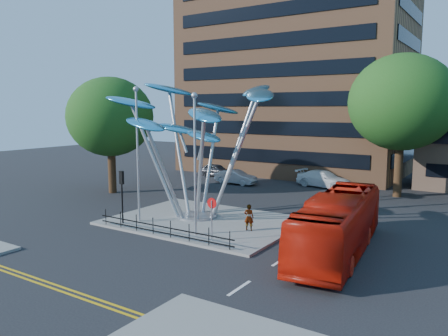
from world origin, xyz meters
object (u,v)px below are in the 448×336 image
Objects in this scene: tree_right at (402,103)px; parked_car_mid at (236,177)px; leaf_sculpture at (197,118)px; pedestrian at (249,217)px; parked_car_left at (216,170)px; tree_left at (110,117)px; street_lamp_right at (195,151)px; red_bus at (338,224)px; no_entry_sign_island at (212,212)px; traffic_light_island at (122,186)px; street_lamp_left at (137,143)px; parked_car_right at (324,179)px.

parked_car_mid is (-14.95, -2.15, -7.33)m from tree_right.
pedestrian is (4.79, -1.22, -5.91)m from leaf_sculpture.
pedestrian is 0.39× the size of parked_car_left.
street_lamp_right is (14.50, -7.00, -1.70)m from tree_left.
leaf_sculpture reaches higher than red_bus.
pedestrian is (2.22, 2.47, -4.13)m from street_lamp_right.
parked_car_left is (2.55, 13.00, -6.09)m from tree_left.
red_bus is 21.66m from parked_car_mid.
no_entry_sign_island is 3.15m from pedestrian.
tree_right reaches higher than no_entry_sign_island.
parked_car_left is (-6.45, 20.50, -1.91)m from traffic_light_island.
no_entry_sign_island reaches higher than parked_car_mid.
street_lamp_right is at bearing 162.13° from no_entry_sign_island.
no_entry_sign_island reaches higher than pedestrian.
street_lamp_left is 0.78× the size of red_bus.
leaf_sculpture reaches higher than parked_car_mid.
street_lamp_left is 2.96m from traffic_light_island.
traffic_light_island is (-0.50, -1.00, -2.74)m from street_lamp_left.
street_lamp_right is at bearing -155.21° from parked_car_mid.
pedestrian is at bearing -15.18° from tree_left.
parked_car_mid is (-8.95, 17.33, -1.11)m from no_entry_sign_island.
street_lamp_right is at bearing -172.51° from parked_car_right.
tree_right reaches higher than red_bus.
tree_left is 18.35m from no_entry_sign_island.
tree_right is 2.91× the size of parked_car_left.
leaf_sculpture reaches higher than parked_car_right.
parked_car_left is (-11.95, 20.00, -4.39)m from street_lamp_right.
parked_car_mid is 0.79× the size of parked_car_right.
tree_right reaches higher than street_lamp_left.
no_entry_sign_island reaches higher than parked_car_left.
street_lamp_right is 6.05m from traffic_light_island.
parked_car_mid is at bearing 98.51° from street_lamp_left.
parked_car_right is at bearing -67.62° from parked_car_mid.
traffic_light_island is 21.46m from parked_car_right.
parked_car_left is at bearing 123.28° from no_entry_sign_island.
street_lamp_left reaches higher than parked_car_left.
tree_left reaches higher than parked_car_right.
red_bus is 19.77m from parked_car_right.
street_lamp_left reaches higher than traffic_light_island.
parked_car_right is (-1.63, 17.53, -0.17)m from pedestrian.
red_bus is 2.06× the size of parked_car_right.
parked_car_right is (6.08, 20.50, -1.82)m from traffic_light_island.
tree_right reaches higher than tree_left.
parked_car_mid is at bearing -121.22° from parked_car_left.
parked_car_mid is at bearing 54.38° from tree_left.
tree_right is at bearing 72.88° from no_entry_sign_island.
traffic_light_island is 8.43m from pedestrian.
leaf_sculpture is at bearing 134.33° from no_entry_sign_island.
street_lamp_right is 8.90m from red_bus.
parked_car_right is at bearing 40.76° from tree_left.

